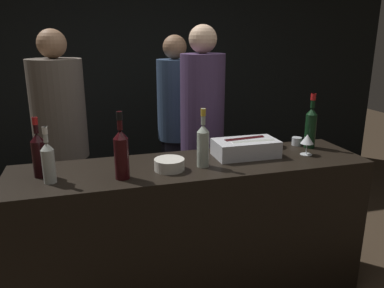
{
  "coord_description": "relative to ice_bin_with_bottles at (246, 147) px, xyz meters",
  "views": [
    {
      "loc": [
        -0.62,
        -1.83,
        1.72
      ],
      "look_at": [
        0.0,
        0.31,
        1.07
      ],
      "focal_mm": 35.0,
      "sensor_mm": 36.0,
      "label": 1
    }
  ],
  "objects": [
    {
      "name": "red_wine_bottle_black_foil",
      "position": [
        -0.83,
        -0.18,
        0.09
      ],
      "size": [
        0.08,
        0.08,
        0.38
      ],
      "color": "black",
      "rests_on": "bar_counter"
    },
    {
      "name": "person_in_hoodie",
      "position": [
        -0.13,
        0.56,
        0.0
      ],
      "size": [
        0.34,
        0.34,
        1.8
      ],
      "rotation": [
        0.0,
        0.0,
        -0.91
      ],
      "color": "black",
      "rests_on": "ground_plane"
    },
    {
      "name": "wall_back_chalkboard",
      "position": [
        -0.38,
        2.18,
        0.39
      ],
      "size": [
        6.4,
        0.06,
        2.8
      ],
      "color": "black",
      "rests_on": "ground_plane"
    },
    {
      "name": "candle_votive",
      "position": [
        0.46,
        0.13,
        -0.03
      ],
      "size": [
        0.07,
        0.07,
        0.06
      ],
      "color": "silver",
      "rests_on": "bar_counter"
    },
    {
      "name": "person_grey_polo",
      "position": [
        -0.21,
        1.12,
        -0.04
      ],
      "size": [
        0.33,
        0.33,
        1.73
      ],
      "rotation": [
        0.0,
        0.0,
        0.56
      ],
      "color": "black",
      "rests_on": "ground_plane"
    },
    {
      "name": "wine_glass",
      "position": [
        0.4,
        -0.08,
        0.04
      ],
      "size": [
        0.09,
        0.09,
        0.14
      ],
      "color": "silver",
      "rests_on": "bar_counter"
    },
    {
      "name": "red_wine_bottle_tall",
      "position": [
        -1.27,
        -0.02,
        0.08
      ],
      "size": [
        0.08,
        0.08,
        0.34
      ],
      "color": "black",
      "rests_on": "bar_counter"
    },
    {
      "name": "rose_wine_bottle",
      "position": [
        -0.34,
        -0.12,
        0.08
      ],
      "size": [
        0.07,
        0.07,
        0.36
      ],
      "color": "#9EA899",
      "rests_on": "bar_counter"
    },
    {
      "name": "bar_counter",
      "position": [
        -0.38,
        -0.05,
        -0.54
      ],
      "size": [
        2.22,
        0.56,
        0.95
      ],
      "color": "black",
      "rests_on": "ground_plane"
    },
    {
      "name": "ice_bin_with_bottles",
      "position": [
        0.0,
        0.0,
        0.0
      ],
      "size": [
        0.41,
        0.23,
        0.12
      ],
      "color": "silver",
      "rests_on": "bar_counter"
    },
    {
      "name": "white_wine_bottle",
      "position": [
        -1.21,
        -0.13,
        0.06
      ],
      "size": [
        0.07,
        0.07,
        0.31
      ],
      "color": "#B2B7AD",
      "rests_on": "bar_counter"
    },
    {
      "name": "red_wine_bottle_burgundy",
      "position": [
        0.51,
        0.06,
        0.1
      ],
      "size": [
        0.08,
        0.08,
        0.38
      ],
      "color": "black",
      "rests_on": "bar_counter"
    },
    {
      "name": "person_blond_tee",
      "position": [
        -1.19,
        0.77,
        -0.03
      ],
      "size": [
        0.4,
        0.4,
        1.77
      ],
      "rotation": [
        0.0,
        0.0,
        2.72
      ],
      "color": "black",
      "rests_on": "ground_plane"
    },
    {
      "name": "bowl_white",
      "position": [
        -0.55,
        -0.12,
        -0.02
      ],
      "size": [
        0.18,
        0.18,
        0.07
      ],
      "color": "silver",
      "rests_on": "bar_counter"
    }
  ]
}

